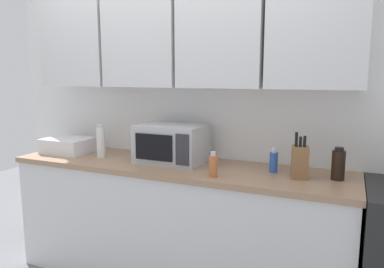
{
  "coord_description": "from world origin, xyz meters",
  "views": [
    {
      "loc": [
        1.15,
        -2.59,
        1.53
      ],
      "look_at": [
        0.11,
        -0.25,
        1.12
      ],
      "focal_mm": 33.83,
      "sensor_mm": 36.0,
      "label": 1
    }
  ],
  "objects_px": {
    "knife_block": "(300,162)",
    "bottle_soy_dark": "(338,165)",
    "bottle_white_jar": "(101,142)",
    "microwave": "(172,143)",
    "dish_rack": "(68,145)",
    "bottle_spice_jar": "(213,165)",
    "bottle_blue_cleaner": "(274,161)"
  },
  "relations": [
    {
      "from": "knife_block",
      "to": "bottle_soy_dark",
      "type": "distance_m",
      "value": 0.23
    },
    {
      "from": "bottle_white_jar",
      "to": "bottle_spice_jar",
      "type": "bearing_deg",
      "value": -9.7
    },
    {
      "from": "microwave",
      "to": "knife_block",
      "type": "relative_size",
      "value": 1.66
    },
    {
      "from": "microwave",
      "to": "bottle_soy_dark",
      "type": "relative_size",
      "value": 2.37
    },
    {
      "from": "knife_block",
      "to": "bottle_blue_cleaner",
      "type": "height_order",
      "value": "knife_block"
    },
    {
      "from": "microwave",
      "to": "knife_block",
      "type": "distance_m",
      "value": 0.93
    },
    {
      "from": "bottle_soy_dark",
      "to": "bottle_spice_jar",
      "type": "xyz_separation_m",
      "value": [
        -0.72,
        -0.25,
        -0.02
      ]
    },
    {
      "from": "knife_block",
      "to": "bottle_soy_dark",
      "type": "xyz_separation_m",
      "value": [
        0.22,
        0.05,
        -0.01
      ]
    },
    {
      "from": "bottle_spice_jar",
      "to": "bottle_white_jar",
      "type": "xyz_separation_m",
      "value": [
        -1.0,
        0.17,
        0.05
      ]
    },
    {
      "from": "knife_block",
      "to": "bottle_white_jar",
      "type": "distance_m",
      "value": 1.51
    },
    {
      "from": "dish_rack",
      "to": "bottle_soy_dark",
      "type": "distance_m",
      "value": 2.09
    },
    {
      "from": "dish_rack",
      "to": "bottle_spice_jar",
      "type": "height_order",
      "value": "bottle_spice_jar"
    },
    {
      "from": "bottle_spice_jar",
      "to": "bottle_white_jar",
      "type": "distance_m",
      "value": 1.02
    },
    {
      "from": "dish_rack",
      "to": "knife_block",
      "type": "distance_m",
      "value": 1.87
    },
    {
      "from": "bottle_white_jar",
      "to": "microwave",
      "type": "bearing_deg",
      "value": 7.84
    },
    {
      "from": "bottle_soy_dark",
      "to": "bottle_blue_cleaner",
      "type": "distance_m",
      "value": 0.4
    },
    {
      "from": "dish_rack",
      "to": "bottle_soy_dark",
      "type": "xyz_separation_m",
      "value": [
        2.09,
        0.04,
        0.04
      ]
    },
    {
      "from": "knife_block",
      "to": "dish_rack",
      "type": "bearing_deg",
      "value": 179.66
    },
    {
      "from": "dish_rack",
      "to": "knife_block",
      "type": "relative_size",
      "value": 1.31
    },
    {
      "from": "dish_rack",
      "to": "knife_block",
      "type": "bearing_deg",
      "value": -0.34
    },
    {
      "from": "bottle_white_jar",
      "to": "dish_rack",
      "type": "bearing_deg",
      "value": 174.36
    },
    {
      "from": "bottle_soy_dark",
      "to": "microwave",
      "type": "bearing_deg",
      "value": 179.85
    },
    {
      "from": "bottle_spice_jar",
      "to": "microwave",
      "type": "bearing_deg",
      "value": 149.22
    },
    {
      "from": "bottle_spice_jar",
      "to": "bottle_white_jar",
      "type": "height_order",
      "value": "bottle_white_jar"
    },
    {
      "from": "microwave",
      "to": "bottle_blue_cleaner",
      "type": "xyz_separation_m",
      "value": [
        0.75,
        0.02,
        -0.07
      ]
    },
    {
      "from": "microwave",
      "to": "knife_block",
      "type": "xyz_separation_m",
      "value": [
        0.92,
        -0.06,
        -0.04
      ]
    },
    {
      "from": "dish_rack",
      "to": "bottle_blue_cleaner",
      "type": "height_order",
      "value": "bottle_blue_cleaner"
    },
    {
      "from": "dish_rack",
      "to": "bottle_blue_cleaner",
      "type": "relative_size",
      "value": 2.34
    },
    {
      "from": "microwave",
      "to": "dish_rack",
      "type": "height_order",
      "value": "microwave"
    },
    {
      "from": "microwave",
      "to": "bottle_white_jar",
      "type": "height_order",
      "value": "microwave"
    },
    {
      "from": "bottle_soy_dark",
      "to": "bottle_blue_cleaner",
      "type": "relative_size",
      "value": 1.25
    },
    {
      "from": "dish_rack",
      "to": "bottle_spice_jar",
      "type": "distance_m",
      "value": 1.38
    }
  ]
}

